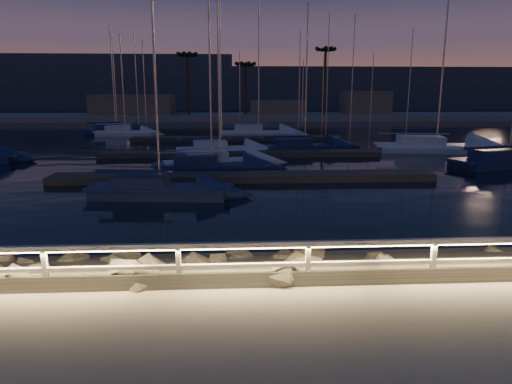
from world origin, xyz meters
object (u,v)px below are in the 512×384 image
guard_rail (262,254)px  sailboat_f (217,162)px  sailboat_h (302,146)px  sailboat_i (124,132)px  sailboat_c (209,166)px  sailboat_n (114,130)px  sailboat_d (506,160)px  sailboat_j (219,149)px  sailboat_b (156,189)px  sailboat_l (433,146)px  sailboat_k (256,132)px

guard_rail → sailboat_f: sailboat_f is taller
sailboat_h → sailboat_i: 23.73m
sailboat_c → sailboat_n: size_ratio=0.98×
sailboat_d → sailboat_j: (-19.94, 7.05, -0.01)m
sailboat_c → sailboat_i: (-10.91, 24.88, 0.03)m
sailboat_c → sailboat_b: bearing=-107.2°
guard_rail → sailboat_n: 48.99m
sailboat_f → sailboat_n: 29.47m
sailboat_f → sailboat_n: bearing=101.1°
sailboat_f → sailboat_b: bearing=-123.7°
sailboat_c → sailboat_n: 30.46m
sailboat_b → sailboat_h: (9.85, 17.03, 0.00)m
sailboat_d → sailboat_l: sailboat_l is taller
sailboat_b → sailboat_f: size_ratio=0.94×
sailboat_f → sailboat_l: sailboat_l is taller
sailboat_j → sailboat_n: sailboat_n is taller
sailboat_h → sailboat_l: bearing=-17.5°
sailboat_d → sailboat_i: size_ratio=1.23×
sailboat_j → sailboat_n: 23.39m
guard_rail → sailboat_h: size_ratio=3.19×
sailboat_d → sailboat_l: bearing=87.2°
sailboat_h → sailboat_f: bearing=-140.6°
sailboat_c → sailboat_i: 27.17m
sailboat_b → sailboat_h: 19.67m
sailboat_d → sailboat_f: bearing=163.6°
sailboat_b → sailboat_d: sailboat_d is taller
sailboat_c → sailboat_d: 20.48m
sailboat_k → sailboat_n: (-17.09, 4.13, -0.03)m
sailboat_k → sailboat_l: size_ratio=0.88×
sailboat_c → sailboat_i: sailboat_c is taller
sailboat_j → sailboat_k: size_ratio=0.83×
sailboat_i → sailboat_j: bearing=-51.5°
sailboat_i → sailboat_b: bearing=-70.9°
guard_rail → sailboat_b: size_ratio=3.71×
sailboat_f → sailboat_n: (-13.19, 26.36, 0.00)m
guard_rail → sailboat_h: 29.58m
sailboat_h → sailboat_n: bearing=127.6°
sailboat_b → sailboat_i: 33.01m
sailboat_d → guard_rail: bearing=-148.4°
sailboat_j → sailboat_l: 18.13m
sailboat_f → sailboat_h: size_ratio=0.92×
sailboat_b → sailboat_h: bearing=66.0°
guard_rail → sailboat_n: size_ratio=3.43×
sailboat_c → sailboat_k: sailboat_k is taller
sailboat_c → sailboat_n: sailboat_n is taller
sailboat_b → sailboat_i: sailboat_i is taller
sailboat_b → sailboat_k: bearing=83.8°
sailboat_c → sailboat_d: sailboat_d is taller
guard_rail → sailboat_k: bearing=86.9°
sailboat_i → sailboat_l: bearing=-24.6°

